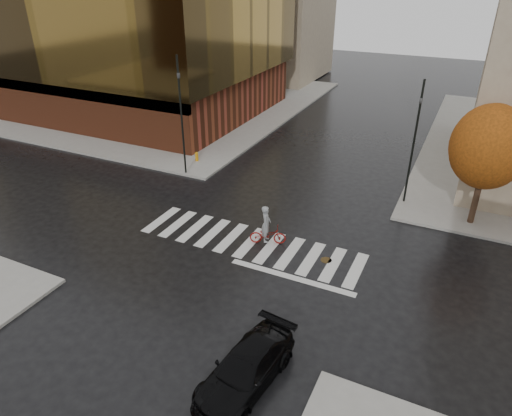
{
  "coord_description": "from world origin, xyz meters",
  "views": [
    {
      "loc": [
        8.81,
        -17.1,
        12.56
      ],
      "look_at": [
        0.27,
        0.65,
        2.0
      ],
      "focal_mm": 32.0,
      "sensor_mm": 36.0,
      "label": 1
    }
  ],
  "objects": [
    {
      "name": "traffic_light_nw",
      "position": [
        -7.7,
        6.3,
        4.54
      ],
      "size": [
        0.2,
        0.16,
        7.65
      ],
      "rotation": [
        0.0,
        0.0,
        -1.54
      ],
      "color": "black",
      "rests_on": "sidewalk_nw"
    },
    {
      "name": "office_glass",
      "position": [
        -22.0,
        17.99,
        8.28
      ],
      "size": [
        27.0,
        19.0,
        16.0
      ],
      "color": "brown",
      "rests_on": "sidewalk_nw"
    },
    {
      "name": "sedan",
      "position": [
        3.79,
        -7.45,
        0.65
      ],
      "size": [
        2.35,
        4.64,
        1.29
      ],
      "primitive_type": "imported",
      "rotation": [
        0.0,
        0.0,
        -0.13
      ],
      "color": "black",
      "rests_on": "ground"
    },
    {
      "name": "ground",
      "position": [
        0.0,
        0.0,
        0.0
      ],
      "size": [
        120.0,
        120.0,
        0.0
      ],
      "primitive_type": "plane",
      "color": "black",
      "rests_on": "ground"
    },
    {
      "name": "manhole",
      "position": [
        4.0,
        0.68,
        0.01
      ],
      "size": [
        0.71,
        0.71,
        0.01
      ],
      "primitive_type": "cylinder",
      "rotation": [
        0.0,
        0.0,
        -0.41
      ],
      "color": "#4E3B1C",
      "rests_on": "ground"
    },
    {
      "name": "crosswalk",
      "position": [
        0.0,
        0.5,
        0.01
      ],
      "size": [
        12.0,
        3.0,
        0.01
      ],
      "primitive_type": "cube",
      "color": "silver",
      "rests_on": "ground"
    },
    {
      "name": "fire_hydrant",
      "position": [
        -8.13,
        8.37,
        0.52
      ],
      "size": [
        0.24,
        0.24,
        0.67
      ],
      "color": "#CB830B",
      "rests_on": "sidewalk_nw"
    },
    {
      "name": "cyclist",
      "position": [
        0.79,
        0.87,
        0.71
      ],
      "size": [
        1.94,
        1.26,
        2.08
      ],
      "rotation": [
        0.0,
        0.0,
        1.94
      ],
      "color": "maroon",
      "rests_on": "ground"
    },
    {
      "name": "sidewalk_nw",
      "position": [
        -21.0,
        21.0,
        0.07
      ],
      "size": [
        30.0,
        30.0,
        0.15
      ],
      "primitive_type": "cube",
      "color": "gray",
      "rests_on": "ground"
    },
    {
      "name": "tree_ne_a",
      "position": [
        10.0,
        7.4,
        4.46
      ],
      "size": [
        3.8,
        3.8,
        6.5
      ],
      "color": "#311E16",
      "rests_on": "sidewalk_ne"
    },
    {
      "name": "traffic_light_ne",
      "position": [
        6.3,
        8.37,
        4.2
      ],
      "size": [
        0.17,
        0.19,
        7.14
      ],
      "rotation": [
        0.0,
        0.0,
        3.02
      ],
      "color": "black",
      "rests_on": "sidewalk_ne"
    }
  ]
}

